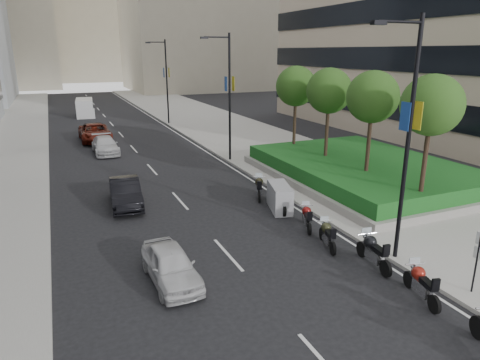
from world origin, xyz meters
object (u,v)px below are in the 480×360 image
parking_sign (478,256)px  motorcycle_5 (280,198)px  lamp_post_0 (406,131)px  motorcycle_2 (373,251)px  motorcycle_3 (327,235)px  car_a (171,265)px  motorcycle_4 (307,218)px  car_b (125,193)px  motorcycle_1 (421,284)px  delivery_van (85,108)px  car_c (105,145)px  lamp_post_1 (228,92)px  lamp_post_2 (165,78)px  car_d (95,133)px  motorcycle_6 (259,188)px

parking_sign → motorcycle_5: (-2.02, 9.58, -0.78)m
lamp_post_0 → motorcycle_2: bearing=-177.9°
motorcycle_3 → car_a: (-6.64, -0.16, 0.11)m
motorcycle_4 → car_b: size_ratio=0.43×
motorcycle_1 → car_a: (-7.18, 4.33, 0.08)m
motorcycle_5 → delivery_van: 39.02m
motorcycle_3 → car_c: size_ratio=0.43×
motorcycle_1 → parking_sign: bearing=-92.3°
motorcycle_3 → lamp_post_1: bearing=10.6°
delivery_van → lamp_post_2: bearing=-47.3°
motorcycle_4 → car_a: 7.24m
car_d → car_c: bearing=-88.0°
lamp_post_1 → lamp_post_2: same height
motorcycle_5 → motorcycle_4: bearing=-163.5°
lamp_post_0 → lamp_post_2: same height
motorcycle_1 → car_c: bearing=30.1°
car_b → parking_sign: bearing=-51.3°
car_d → motorcycle_6: bearing=-71.8°
lamp_post_1 → car_a: bearing=-118.6°
lamp_post_1 → motorcycle_2: size_ratio=4.00×
lamp_post_0 → car_b: bearing=129.0°
motorcycle_1 → delivery_van: (-6.76, 47.52, 0.43)m
motorcycle_1 → motorcycle_5: 9.05m
car_a → motorcycle_3: bearing=-0.5°
car_a → parking_sign: bearing=-30.6°
car_a → motorcycle_6: bearing=43.7°
parking_sign → motorcycle_6: 12.01m
motorcycle_2 → car_b: 12.83m
lamp_post_2 → car_a: (-8.24, -33.14, -4.43)m
motorcycle_1 → motorcycle_4: bearing=17.5°
lamp_post_0 → car_c: lamp_post_0 is taller
motorcycle_5 → car_d: 23.14m
motorcycle_6 → car_d: size_ratio=0.36×
motorcycle_4 → car_c: size_ratio=0.41×
lamp_post_0 → motorcycle_3: bearing=128.4°
motorcycle_2 → car_d: size_ratio=0.40×
motorcycle_6 → car_c: size_ratio=0.44×
motorcycle_5 → motorcycle_1: bearing=-162.2°
motorcycle_5 → car_b: bearing=77.5°
lamp_post_0 → car_c: 25.01m
lamp_post_1 → motorcycle_6: bearing=-100.0°
lamp_post_0 → car_b: size_ratio=2.10×
motorcycle_1 → motorcycle_6: motorcycle_6 is taller
lamp_post_0 → motorcycle_5: lamp_post_0 is taller
car_a → car_d: 26.82m
motorcycle_2 → motorcycle_4: 4.08m
car_c → motorcycle_6: bearing=-66.1°
motorcycle_6 → delivery_van: delivery_van is taller
car_b → delivery_van: 34.66m
motorcycle_2 → motorcycle_3: 2.15m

